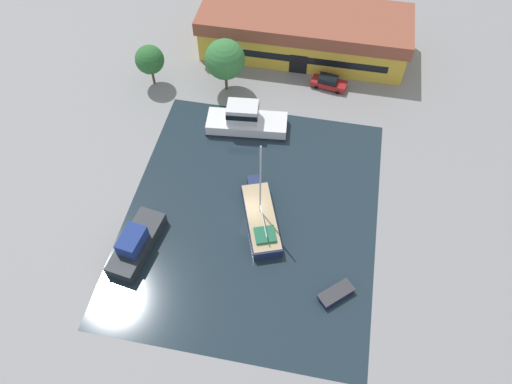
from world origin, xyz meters
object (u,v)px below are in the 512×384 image
object	(u,v)px
quay_tree_by_water	(150,60)
sailboat_moored	(261,218)
cabin_boat	(136,243)
motor_cruiser	(246,120)
quay_tree_near_building	(225,59)
parked_car	(329,82)
warehouse_building	(304,32)
small_dinghy	(336,294)

from	to	relation	value
quay_tree_by_water	sailboat_moored	size ratio (longest dim) A/B	0.50
quay_tree_by_water	cabin_boat	xyz separation A→B (m)	(6.20, -24.84, -2.83)
quay_tree_by_water	cabin_boat	bearing A→B (deg)	-75.99
sailboat_moored	motor_cruiser	distance (m)	13.97
sailboat_moored	quay_tree_near_building	bearing A→B (deg)	92.57
quay_tree_by_water	parked_car	world-z (taller)	quay_tree_by_water
parked_car	sailboat_moored	world-z (taller)	sailboat_moored
quay_tree_near_building	motor_cruiser	world-z (taller)	quay_tree_near_building
motor_cruiser	sailboat_moored	bearing A→B (deg)	-167.40
warehouse_building	small_dinghy	size ratio (longest dim) A/B	7.81
small_dinghy	cabin_boat	distance (m)	20.75
quay_tree_near_building	parked_car	bearing A→B (deg)	12.28
warehouse_building	sailboat_moored	distance (m)	29.86
quay_tree_near_building	cabin_boat	distance (m)	26.13
quay_tree_near_building	cabin_boat	xyz separation A→B (m)	(-3.57, -25.61, -3.74)
quay_tree_near_building	quay_tree_by_water	world-z (taller)	quay_tree_near_building
motor_cruiser	small_dinghy	distance (m)	24.25
small_dinghy	cabin_boat	world-z (taller)	cabin_boat
cabin_boat	quay_tree_by_water	bearing A→B (deg)	112.34
quay_tree_near_building	sailboat_moored	bearing A→B (deg)	-67.19
motor_cruiser	cabin_boat	distance (m)	20.45
quay_tree_near_building	sailboat_moored	distance (m)	21.92
quay_tree_near_building	sailboat_moored	size ratio (longest dim) A/B	0.64
parked_car	motor_cruiser	size ratio (longest dim) A/B	0.48
warehouse_building	cabin_boat	world-z (taller)	warehouse_building
warehouse_building	parked_car	distance (m)	8.59
quay_tree_near_building	sailboat_moored	world-z (taller)	sailboat_moored
parked_car	motor_cruiser	world-z (taller)	motor_cruiser
quay_tree_near_building	cabin_boat	size ratio (longest dim) A/B	0.88
quay_tree_near_building	quay_tree_by_water	size ratio (longest dim) A/B	1.28
warehouse_building	quay_tree_near_building	world-z (taller)	quay_tree_near_building
warehouse_building	quay_tree_near_building	distance (m)	13.39
warehouse_building	sailboat_moored	world-z (taller)	sailboat_moored
warehouse_building	parked_car	size ratio (longest dim) A/B	5.88
small_dinghy	quay_tree_near_building	bearing A→B (deg)	-10.15
quay_tree_near_building	parked_car	size ratio (longest dim) A/B	1.51
motor_cruiser	quay_tree_by_water	bearing A→B (deg)	61.26
quay_tree_near_building	parked_car	xyz separation A→B (m)	(13.22, 2.88, -3.98)
warehouse_building	small_dinghy	bearing A→B (deg)	-77.15
quay_tree_near_building	quay_tree_by_water	bearing A→B (deg)	-175.47
parked_car	small_dinghy	world-z (taller)	parked_car
parked_car	motor_cruiser	distance (m)	13.27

